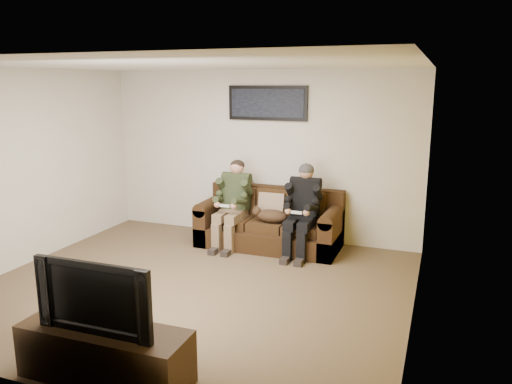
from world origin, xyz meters
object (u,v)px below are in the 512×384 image
at_px(framed_poster, 267,103).
at_px(person_right, 303,205).
at_px(television, 101,294).
at_px(cat, 270,216).
at_px(sofa, 271,224).
at_px(person_left, 233,199).
at_px(tv_stand, 105,354).

bearing_deg(framed_poster, person_right, -37.52).
bearing_deg(television, cat, 86.14).
xyz_separation_m(cat, framed_poster, (-0.26, 0.59, 1.58)).
distance_m(sofa, television, 3.80).
relative_size(person_left, framed_poster, 1.02).
distance_m(framed_poster, tv_stand, 4.57).
relative_size(sofa, tv_stand, 1.44).
relative_size(person_left, television, 1.22).
bearing_deg(television, person_left, 95.69).
height_order(sofa, framed_poster, framed_poster).
height_order(person_right, television, person_right).
distance_m(sofa, person_right, 0.69).
distance_m(cat, framed_poster, 1.71).
relative_size(sofa, person_right, 1.63).
bearing_deg(framed_poster, cat, -65.95).
distance_m(sofa, framed_poster, 1.83).
bearing_deg(television, tv_stand, -90.65).
bearing_deg(person_right, person_left, -179.98).
distance_m(person_right, cat, 0.51).
relative_size(person_left, cat, 1.93).
xyz_separation_m(person_right, framed_poster, (-0.74, 0.57, 1.39)).
distance_m(person_right, framed_poster, 1.67).
xyz_separation_m(person_left, cat, (0.60, -0.03, -0.19)).
distance_m(cat, television, 3.59).
xyz_separation_m(person_left, tv_stand, (0.40, -3.60, -0.48)).
xyz_separation_m(person_left, person_right, (1.07, 0.00, 0.00)).
xyz_separation_m(sofa, tv_stand, (-0.14, -3.77, -0.09)).
xyz_separation_m(person_right, cat, (-0.47, -0.03, -0.20)).
bearing_deg(person_left, framed_poster, 59.29).
distance_m(cat, tv_stand, 3.59).
xyz_separation_m(cat, tv_stand, (-0.20, -3.57, -0.29)).
bearing_deg(person_right, sofa, 162.06).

